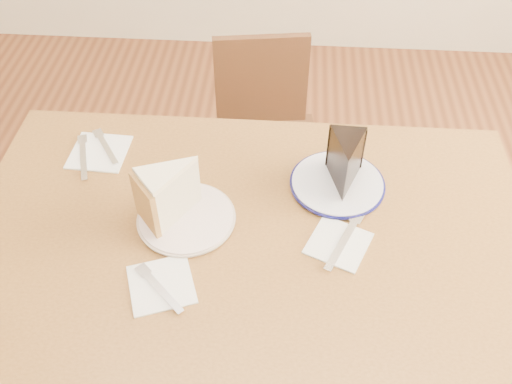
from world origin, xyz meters
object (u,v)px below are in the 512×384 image
object	(u,v)px
table	(247,270)
plate_cream	(186,218)
carrot_cake	(174,192)
chocolate_cake	(345,166)
plate_navy	(337,184)
chair_far	(264,140)

from	to	relation	value
table	plate_cream	world-z (taller)	plate_cream
table	carrot_cake	size ratio (longest dim) A/B	9.62
table	chocolate_cake	world-z (taller)	chocolate_cake
plate_cream	plate_navy	distance (m)	0.35
plate_cream	carrot_cake	world-z (taller)	carrot_cake
chair_far	plate_cream	xyz separation A→B (m)	(-0.13, -0.67, 0.35)
plate_cream	chocolate_cake	xyz separation A→B (m)	(0.34, 0.12, 0.06)
table	chocolate_cake	bearing A→B (deg)	40.46
plate_navy	chocolate_cake	bearing A→B (deg)	-17.33
plate_cream	chocolate_cake	world-z (taller)	chocolate_cake
chair_far	plate_cream	size ratio (longest dim) A/B	3.66
chair_far	plate_navy	size ratio (longest dim) A/B	3.58
plate_navy	chair_far	bearing A→B (deg)	109.98
table	chair_far	xyz separation A→B (m)	(-0.00, 0.72, -0.24)
plate_navy	chocolate_cake	distance (m)	0.06
chair_far	chocolate_cake	distance (m)	0.71
carrot_cake	chocolate_cake	size ratio (longest dim) A/B	1.10
plate_cream	plate_navy	size ratio (longest dim) A/B	0.98
plate_cream	carrot_cake	xyz separation A→B (m)	(-0.02, 0.02, 0.06)
carrot_cake	plate_cream	bearing A→B (deg)	16.33
table	chair_far	bearing A→B (deg)	90.31
table	chocolate_cake	size ratio (longest dim) A/B	10.62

